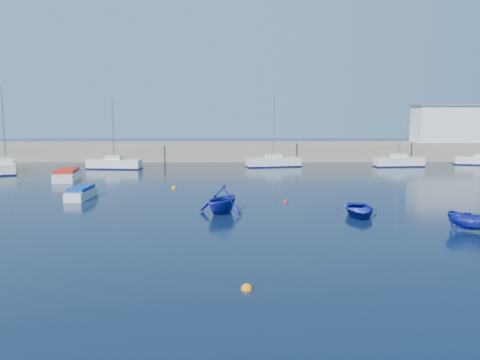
{
  "coord_description": "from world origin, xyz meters",
  "views": [
    {
      "loc": [
        -0.97,
        -19.86,
        6.46
      ],
      "look_at": [
        -0.32,
        14.76,
        1.6
      ],
      "focal_mm": 35.0,
      "sensor_mm": 36.0,
      "label": 1
    }
  ],
  "objects_px": {
    "sailboat_6": "(274,162)",
    "dinghy_right": "(476,222)",
    "harbor_office": "(450,124)",
    "sailboat_4": "(6,167)",
    "dinghy_left": "(222,199)",
    "sailboat_5": "(114,164)",
    "sailboat_7": "(399,161)",
    "dinghy_center": "(359,210)",
    "motorboat_2": "(67,175)",
    "motorboat_1": "(81,193)"
  },
  "relations": [
    {
      "from": "sailboat_6",
      "to": "dinghy_right",
      "type": "relative_size",
      "value": 3.0
    },
    {
      "from": "harbor_office",
      "to": "sailboat_4",
      "type": "distance_m",
      "value": 58.01
    },
    {
      "from": "sailboat_4",
      "to": "sailboat_6",
      "type": "xyz_separation_m",
      "value": [
        30.65,
        5.14,
        -0.03
      ]
    },
    {
      "from": "sailboat_4",
      "to": "sailboat_6",
      "type": "distance_m",
      "value": 31.08
    },
    {
      "from": "harbor_office",
      "to": "dinghy_left",
      "type": "distance_m",
      "value": 47.74
    },
    {
      "from": "sailboat_5",
      "to": "dinghy_right",
      "type": "distance_m",
      "value": 41.44
    },
    {
      "from": "sailboat_6",
      "to": "sailboat_7",
      "type": "relative_size",
      "value": 1.09
    },
    {
      "from": "harbor_office",
      "to": "dinghy_center",
      "type": "relative_size",
      "value": 2.68
    },
    {
      "from": "sailboat_5",
      "to": "motorboat_2",
      "type": "relative_size",
      "value": 1.51
    },
    {
      "from": "sailboat_5",
      "to": "motorboat_1",
      "type": "height_order",
      "value": "sailboat_5"
    },
    {
      "from": "sailboat_4",
      "to": "sailboat_5",
      "type": "height_order",
      "value": "sailboat_4"
    },
    {
      "from": "motorboat_2",
      "to": "dinghy_center",
      "type": "relative_size",
      "value": 1.5
    },
    {
      "from": "motorboat_2",
      "to": "dinghy_left",
      "type": "height_order",
      "value": "dinghy_left"
    },
    {
      "from": "sailboat_6",
      "to": "sailboat_4",
      "type": "bearing_deg",
      "value": 87.76
    },
    {
      "from": "sailboat_5",
      "to": "motorboat_1",
      "type": "xyz_separation_m",
      "value": [
        2.39,
        -20.02,
        -0.2
      ]
    },
    {
      "from": "sailboat_4",
      "to": "dinghy_right",
      "type": "relative_size",
      "value": 3.24
    },
    {
      "from": "harbor_office",
      "to": "dinghy_center",
      "type": "xyz_separation_m",
      "value": [
        -22.75,
        -36.5,
        -4.71
      ]
    },
    {
      "from": "motorboat_1",
      "to": "dinghy_center",
      "type": "xyz_separation_m",
      "value": [
        19.87,
        -6.59,
        -0.05
      ]
    },
    {
      "from": "sailboat_7",
      "to": "dinghy_left",
      "type": "relative_size",
      "value": 2.3
    },
    {
      "from": "sailboat_5",
      "to": "sailboat_6",
      "type": "distance_m",
      "value": 19.42
    },
    {
      "from": "motorboat_1",
      "to": "dinghy_left",
      "type": "distance_m",
      "value": 12.4
    },
    {
      "from": "sailboat_6",
      "to": "dinghy_left",
      "type": "bearing_deg",
      "value": 156.2
    },
    {
      "from": "sailboat_7",
      "to": "dinghy_left",
      "type": "distance_m",
      "value": 34.93
    },
    {
      "from": "motorboat_2",
      "to": "dinghy_center",
      "type": "bearing_deg",
      "value": -43.83
    },
    {
      "from": "sailboat_7",
      "to": "motorboat_2",
      "type": "distance_m",
      "value": 39.0
    },
    {
      "from": "harbor_office",
      "to": "dinghy_right",
      "type": "height_order",
      "value": "harbor_office"
    },
    {
      "from": "dinghy_left",
      "to": "dinghy_center",
      "type": "bearing_deg",
      "value": 21.48
    },
    {
      "from": "dinghy_left",
      "to": "dinghy_right",
      "type": "distance_m",
      "value": 15.12
    },
    {
      "from": "sailboat_7",
      "to": "dinghy_left",
      "type": "bearing_deg",
      "value": 136.53
    },
    {
      "from": "motorboat_2",
      "to": "dinghy_right",
      "type": "height_order",
      "value": "dinghy_right"
    },
    {
      "from": "sailboat_6",
      "to": "harbor_office",
      "type": "bearing_deg",
      "value": -84.69
    },
    {
      "from": "harbor_office",
      "to": "motorboat_1",
      "type": "bearing_deg",
      "value": -144.94
    },
    {
      "from": "harbor_office",
      "to": "dinghy_right",
      "type": "distance_m",
      "value": 44.59
    },
    {
      "from": "sailboat_6",
      "to": "motorboat_1",
      "type": "xyz_separation_m",
      "value": [
        -16.93,
        -22.01,
        -0.18
      ]
    },
    {
      "from": "sailboat_5",
      "to": "dinghy_center",
      "type": "height_order",
      "value": "sailboat_5"
    },
    {
      "from": "motorboat_2",
      "to": "dinghy_center",
      "type": "height_order",
      "value": "motorboat_2"
    },
    {
      "from": "dinghy_right",
      "to": "sailboat_7",
      "type": "bearing_deg",
      "value": 16.44
    },
    {
      "from": "motorboat_2",
      "to": "dinghy_right",
      "type": "relative_size",
      "value": 1.9
    },
    {
      "from": "sailboat_6",
      "to": "dinghy_center",
      "type": "bearing_deg",
      "value": 174.11
    },
    {
      "from": "dinghy_left",
      "to": "dinghy_right",
      "type": "bearing_deg",
      "value": 7.29
    },
    {
      "from": "sailboat_5",
      "to": "motorboat_1",
      "type": "bearing_deg",
      "value": -166.94
    },
    {
      "from": "sailboat_7",
      "to": "harbor_office",
      "type": "bearing_deg",
      "value": -56.41
    },
    {
      "from": "dinghy_left",
      "to": "sailboat_6",
      "type": "bearing_deg",
      "value": 105.6
    },
    {
      "from": "motorboat_1",
      "to": "sailboat_4",
      "type": "bearing_deg",
      "value": 131.88
    },
    {
      "from": "sailboat_7",
      "to": "dinghy_center",
      "type": "height_order",
      "value": "sailboat_7"
    },
    {
      "from": "dinghy_left",
      "to": "sailboat_7",
      "type": "bearing_deg",
      "value": 79.48
    },
    {
      "from": "sailboat_4",
      "to": "sailboat_5",
      "type": "distance_m",
      "value": 11.77
    },
    {
      "from": "harbor_office",
      "to": "sailboat_5",
      "type": "bearing_deg",
      "value": -167.62
    },
    {
      "from": "sailboat_4",
      "to": "dinghy_center",
      "type": "distance_m",
      "value": 40.98
    },
    {
      "from": "sailboat_4",
      "to": "dinghy_center",
      "type": "height_order",
      "value": "sailboat_4"
    }
  ]
}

